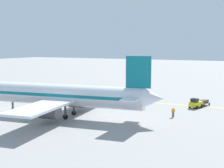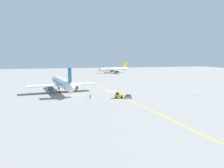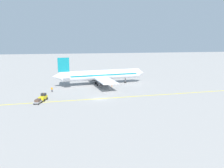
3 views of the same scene
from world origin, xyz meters
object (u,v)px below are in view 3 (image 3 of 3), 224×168
object	(u,v)px
ground_crew_worker	(52,89)
traffic_cone_mid_apron	(112,86)
airplane_at_gate	(101,75)
baggage_tug_white	(43,97)
baggage_cart_trailing	(38,101)

from	to	relation	value
ground_crew_worker	traffic_cone_mid_apron	xyz separation A→B (m)	(-4.55, 20.80, -0.63)
airplane_at_gate	traffic_cone_mid_apron	xyz separation A→B (m)	(3.94, 3.60, -3.43)
ground_crew_worker	baggage_tug_white	bearing A→B (deg)	-9.45
baggage_tug_white	baggage_cart_trailing	xyz separation A→B (m)	(3.15, -0.98, -0.14)
baggage_cart_trailing	traffic_cone_mid_apron	xyz separation A→B (m)	(-17.50, 23.41, -0.49)
traffic_cone_mid_apron	airplane_at_gate	bearing A→B (deg)	-137.62
ground_crew_worker	airplane_at_gate	bearing A→B (deg)	116.28
airplane_at_gate	traffic_cone_mid_apron	size ratio (longest dim) A/B	64.53
airplane_at_gate	ground_crew_worker	world-z (taller)	airplane_at_gate
baggage_cart_trailing	ground_crew_worker	bearing A→B (deg)	168.60
baggage_tug_white	traffic_cone_mid_apron	world-z (taller)	baggage_tug_white
baggage_tug_white	traffic_cone_mid_apron	xyz separation A→B (m)	(-14.35, 22.43, -0.63)
baggage_tug_white	traffic_cone_mid_apron	distance (m)	26.64
baggage_tug_white	ground_crew_worker	xyz separation A→B (m)	(-9.80, 1.63, 0.01)
baggage_tug_white	ground_crew_worker	distance (m)	9.93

